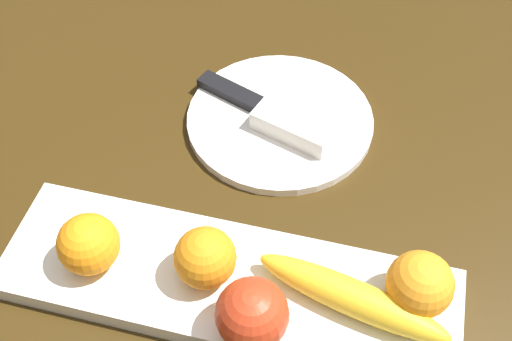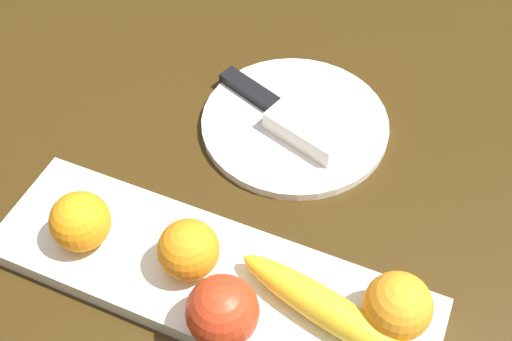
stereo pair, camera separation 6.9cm
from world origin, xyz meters
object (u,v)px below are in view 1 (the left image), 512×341
object	(u,v)px
orange_near_banana	(205,259)
knife	(240,97)
folded_napkin	(304,114)
orange_center	(88,244)
fruit_tray	(226,288)
apple	(252,314)
orange_near_apple	(420,284)
dinner_plate	(280,120)
banana	(351,299)

from	to	relation	value
orange_near_banana	knife	bearing A→B (deg)	97.77
knife	folded_napkin	bearing A→B (deg)	9.34
orange_center	fruit_tray	bearing A→B (deg)	3.49
apple	orange_near_banana	size ratio (longest dim) A/B	1.10
fruit_tray	orange_center	world-z (taller)	orange_center
apple	orange_near_banana	world-z (taller)	apple
orange_near_apple	dinner_plate	distance (m)	0.29
apple	orange_near_apple	distance (m)	0.16
orange_center	banana	bearing A→B (deg)	2.48
apple	knife	size ratio (longest dim) A/B	0.39
fruit_tray	orange_near_apple	size ratio (longest dim) A/B	7.21
apple	dinner_plate	bearing A→B (deg)	97.49
fruit_tray	apple	world-z (taller)	apple
fruit_tray	orange_near_banana	xyz separation A→B (m)	(-0.02, 0.00, 0.04)
apple	orange_near_banana	bearing A→B (deg)	141.64
dinner_plate	knife	world-z (taller)	knife
apple	orange_near_apple	xyz separation A→B (m)	(0.15, 0.07, -0.00)
fruit_tray	banana	distance (m)	0.13
orange_near_banana	folded_napkin	xyz separation A→B (m)	(0.05, 0.25, -0.03)
fruit_tray	apple	distance (m)	0.07
banana	dinner_plate	xyz separation A→B (m)	(-0.12, 0.25, -0.03)
dinner_plate	fruit_tray	bearing A→B (deg)	-90.00
orange_near_banana	orange_near_apple	bearing A→B (deg)	6.10
orange_center	apple	bearing A→B (deg)	-11.29
apple	folded_napkin	size ratio (longest dim) A/B	0.69
dinner_plate	knife	xyz separation A→B (m)	(-0.06, 0.02, 0.01)
dinner_plate	folded_napkin	distance (m)	0.03
orange_center	dinner_plate	world-z (taller)	orange_center
orange_near_banana	orange_center	distance (m)	0.12
orange_center	knife	bearing A→B (deg)	73.60
fruit_tray	orange_near_apple	xyz separation A→B (m)	(0.18, 0.03, 0.04)
banana	knife	distance (m)	0.32
fruit_tray	orange_center	bearing A→B (deg)	-176.51
apple	orange_center	xyz separation A→B (m)	(-0.18, 0.04, -0.00)
fruit_tray	dinner_plate	world-z (taller)	fruit_tray
fruit_tray	banana	bearing A→B (deg)	1.37
orange_near_banana	orange_center	bearing A→B (deg)	-174.13
dinner_plate	banana	bearing A→B (deg)	-63.18
orange_near_apple	orange_near_banana	distance (m)	0.21
folded_napkin	fruit_tray	bearing A→B (deg)	-96.73
banana	folded_napkin	distance (m)	0.26
apple	orange_center	world-z (taller)	apple
orange_near_apple	orange_center	bearing A→B (deg)	-173.99
dinner_plate	knife	distance (m)	0.06
fruit_tray	folded_napkin	xyz separation A→B (m)	(0.03, 0.25, 0.01)
orange_near_banana	knife	xyz separation A→B (m)	(-0.04, 0.26, -0.04)
fruit_tray	orange_center	size ratio (longest dim) A/B	7.45
banana	orange_center	world-z (taller)	orange_center
orange_center	knife	world-z (taller)	orange_center
orange_near_banana	folded_napkin	world-z (taller)	orange_near_banana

